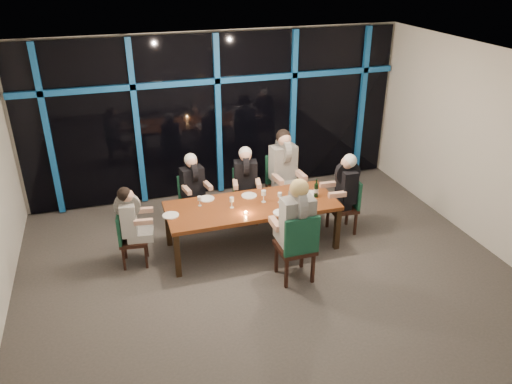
# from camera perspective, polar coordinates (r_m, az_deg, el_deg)

# --- Properties ---
(room) EXTENTS (7.04, 7.00, 3.02)m
(room) POSITION_cam_1_polar(r_m,az_deg,el_deg) (6.35, 1.63, 5.64)
(room) COLOR #4F4A46
(room) RESTS_ON ground
(window_wall) EXTENTS (6.86, 0.43, 2.94)m
(window_wall) POSITION_cam_1_polar(r_m,az_deg,el_deg) (9.18, -4.35, 8.94)
(window_wall) COLOR black
(window_wall) RESTS_ON ground
(dining_table) EXTENTS (2.60, 1.00, 0.75)m
(dining_table) POSITION_cam_1_polar(r_m,az_deg,el_deg) (7.60, -0.45, -1.86)
(dining_table) COLOR brown
(dining_table) RESTS_ON ground
(chair_far_left) EXTENTS (0.48, 0.48, 0.88)m
(chair_far_left) POSITION_cam_1_polar(r_m,az_deg,el_deg) (8.41, -7.28, -0.65)
(chair_far_left) COLOR black
(chair_far_left) RESTS_ON ground
(chair_far_mid) EXTENTS (0.50, 0.50, 0.91)m
(chair_far_mid) POSITION_cam_1_polar(r_m,az_deg,el_deg) (8.50, -1.21, 0.01)
(chair_far_mid) COLOR black
(chair_far_mid) RESTS_ON ground
(chair_far_right) EXTENTS (0.53, 0.53, 1.05)m
(chair_far_right) POSITION_cam_1_polar(r_m,az_deg,el_deg) (8.71, 2.92, 1.24)
(chair_far_right) COLOR black
(chair_far_right) RESTS_ON ground
(chair_end_left) EXTENTS (0.44, 0.44, 0.86)m
(chair_end_left) POSITION_cam_1_polar(r_m,az_deg,el_deg) (7.52, -14.42, -4.88)
(chair_end_left) COLOR black
(chair_end_left) RESTS_ON ground
(chair_end_right) EXTENTS (0.46, 0.46, 0.93)m
(chair_end_right) POSITION_cam_1_polar(r_m,az_deg,el_deg) (8.26, 10.41, -1.19)
(chair_end_right) COLOR black
(chair_end_right) RESTS_ON ground
(chair_near_mid) EXTENTS (0.50, 0.50, 1.07)m
(chair_near_mid) POSITION_cam_1_polar(r_m,az_deg,el_deg) (6.88, 4.80, -6.02)
(chair_near_mid) COLOR black
(chair_near_mid) RESTS_ON ground
(diner_far_left) EXTENTS (0.48, 0.58, 0.86)m
(diner_far_left) POSITION_cam_1_polar(r_m,az_deg,el_deg) (8.19, -7.23, 1.34)
(diner_far_left) COLOR black
(diner_far_left) RESTS_ON ground
(diner_far_mid) EXTENTS (0.50, 0.61, 0.89)m
(diner_far_mid) POSITION_cam_1_polar(r_m,az_deg,el_deg) (8.28, -1.18, 2.04)
(diner_far_mid) COLOR black
(diner_far_mid) RESTS_ON ground
(diner_far_right) EXTENTS (0.55, 0.68, 1.03)m
(diner_far_right) POSITION_cam_1_polar(r_m,az_deg,el_deg) (8.47, 3.24, 3.56)
(diner_far_right) COLOR black
(diner_far_right) RESTS_ON ground
(diner_end_left) EXTENTS (0.56, 0.45, 0.83)m
(diner_end_left) POSITION_cam_1_polar(r_m,az_deg,el_deg) (7.35, -14.15, -2.54)
(diner_end_left) COLOR black
(diner_end_left) RESTS_ON ground
(diner_end_right) EXTENTS (0.59, 0.48, 0.91)m
(diner_end_right) POSITION_cam_1_polar(r_m,az_deg,el_deg) (8.07, 10.10, 1.09)
(diner_end_right) COLOR black
(diner_end_right) RESTS_ON ground
(diner_near_mid) EXTENTS (0.53, 0.66, 1.04)m
(diner_near_mid) POSITION_cam_1_polar(r_m,az_deg,el_deg) (6.74, 4.64, -2.61)
(diner_near_mid) COLOR black
(diner_near_mid) RESTS_ON ground
(plate_far_left) EXTENTS (0.24, 0.24, 0.01)m
(plate_far_left) POSITION_cam_1_polar(r_m,az_deg,el_deg) (7.76, -5.67, -0.77)
(plate_far_left) COLOR white
(plate_far_left) RESTS_ON dining_table
(plate_far_mid) EXTENTS (0.24, 0.24, 0.01)m
(plate_far_mid) POSITION_cam_1_polar(r_m,az_deg,el_deg) (7.82, -0.81, -0.41)
(plate_far_mid) COLOR white
(plate_far_mid) RESTS_ON dining_table
(plate_far_right) EXTENTS (0.24, 0.24, 0.01)m
(plate_far_right) POSITION_cam_1_polar(r_m,az_deg,el_deg) (8.11, 4.90, 0.53)
(plate_far_right) COLOR white
(plate_far_right) RESTS_ON dining_table
(plate_end_left) EXTENTS (0.24, 0.24, 0.01)m
(plate_end_left) POSITION_cam_1_polar(r_m,az_deg,el_deg) (7.35, -9.72, -2.65)
(plate_end_left) COLOR white
(plate_end_left) RESTS_ON dining_table
(plate_end_right) EXTENTS (0.24, 0.24, 0.01)m
(plate_end_right) POSITION_cam_1_polar(r_m,az_deg,el_deg) (7.93, 6.28, -0.17)
(plate_end_right) COLOR white
(plate_end_right) RESTS_ON dining_table
(plate_near_mid) EXTENTS (0.24, 0.24, 0.01)m
(plate_near_mid) POSITION_cam_1_polar(r_m,az_deg,el_deg) (7.32, 2.89, -2.37)
(plate_near_mid) COLOR white
(plate_near_mid) RESTS_ON dining_table
(wine_bottle) EXTENTS (0.07, 0.07, 0.30)m
(wine_bottle) POSITION_cam_1_polar(r_m,az_deg,el_deg) (7.80, 6.88, 0.21)
(wine_bottle) COLOR black
(wine_bottle) RESTS_ON dining_table
(water_pitcher) EXTENTS (0.11, 0.10, 0.18)m
(water_pitcher) POSITION_cam_1_polar(r_m,az_deg,el_deg) (7.60, 4.66, -0.61)
(water_pitcher) COLOR silver
(water_pitcher) RESTS_ON dining_table
(tea_light) EXTENTS (0.05, 0.05, 0.03)m
(tea_light) POSITION_cam_1_polar(r_m,az_deg,el_deg) (7.31, -1.19, -2.36)
(tea_light) COLOR #FFA84C
(tea_light) RESTS_ON dining_table
(wine_glass_a) EXTENTS (0.07, 0.07, 0.17)m
(wine_glass_a) POSITION_cam_1_polar(r_m,az_deg,el_deg) (7.42, -2.80, -0.94)
(wine_glass_a) COLOR white
(wine_glass_a) RESTS_ON dining_table
(wine_glass_b) EXTENTS (0.07, 0.07, 0.19)m
(wine_glass_b) POSITION_cam_1_polar(r_m,az_deg,el_deg) (7.58, 0.88, -0.19)
(wine_glass_b) COLOR silver
(wine_glass_b) RESTS_ON dining_table
(wine_glass_c) EXTENTS (0.06, 0.06, 0.16)m
(wine_glass_c) POSITION_cam_1_polar(r_m,az_deg,el_deg) (7.58, 2.73, -0.39)
(wine_glass_c) COLOR silver
(wine_glass_c) RESTS_ON dining_table
(wine_glass_d) EXTENTS (0.06, 0.06, 0.16)m
(wine_glass_d) POSITION_cam_1_polar(r_m,az_deg,el_deg) (7.52, -6.48, -0.79)
(wine_glass_d) COLOR silver
(wine_glass_d) RESTS_ON dining_table
(wine_glass_e) EXTENTS (0.08, 0.08, 0.20)m
(wine_glass_e) POSITION_cam_1_polar(r_m,az_deg,el_deg) (7.81, 5.14, 0.56)
(wine_glass_e) COLOR silver
(wine_glass_e) RESTS_ON dining_table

